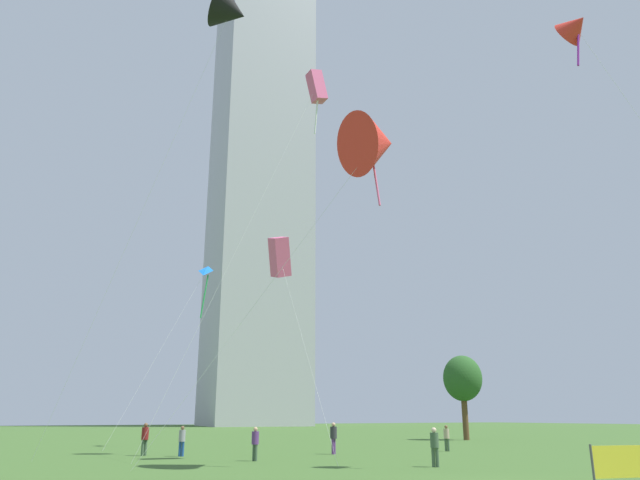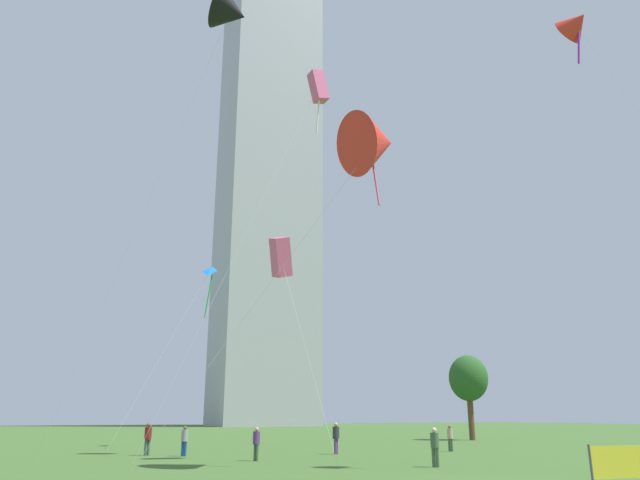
{
  "view_description": "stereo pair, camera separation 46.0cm",
  "coord_description": "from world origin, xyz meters",
  "px_view_note": "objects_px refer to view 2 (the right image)",
  "views": [
    {
      "loc": [
        -14.53,
        -13.86,
        2.12
      ],
      "look_at": [
        -0.9,
        10.16,
        10.31
      ],
      "focal_mm": 33.35,
      "sensor_mm": 36.0,
      "label": 1
    },
    {
      "loc": [
        -14.12,
        -14.08,
        2.12
      ],
      "look_at": [
        -0.9,
        10.16,
        10.31
      ],
      "focal_mm": 33.35,
      "sensor_mm": 36.0,
      "label": 2
    }
  ],
  "objects_px": {
    "kite_flying_4": "(209,279)",
    "kite_flying_5": "(576,24)",
    "person_standing_0": "(185,439)",
    "kite_flying_6": "(281,257)",
    "person_standing_5": "(148,437)",
    "person_standing_2": "(336,436)",
    "person_standing_1": "(256,441)",
    "park_tree_0": "(468,379)",
    "event_banner": "(634,462)",
    "person_standing_3": "(435,444)",
    "kite_flying_1": "(374,143)",
    "distant_highrise_0": "(267,190)",
    "kite_flying_2": "(318,88)",
    "kite_flying_0": "(231,12)",
    "person_standing_4": "(450,436)"
  },
  "relations": [
    {
      "from": "kite_flying_4",
      "to": "kite_flying_5",
      "type": "height_order",
      "value": "kite_flying_5"
    },
    {
      "from": "person_standing_0",
      "to": "kite_flying_6",
      "type": "xyz_separation_m",
      "value": [
        3.12,
        -5.39,
        9.46
      ]
    },
    {
      "from": "person_standing_5",
      "to": "kite_flying_6",
      "type": "distance_m",
      "value": 12.59
    },
    {
      "from": "person_standing_2",
      "to": "person_standing_1",
      "type": "bearing_deg",
      "value": -8.86
    },
    {
      "from": "person_standing_0",
      "to": "park_tree_0",
      "type": "xyz_separation_m",
      "value": [
        29.38,
        9.41,
        4.51
      ]
    },
    {
      "from": "kite_flying_5",
      "to": "event_banner",
      "type": "height_order",
      "value": "kite_flying_5"
    },
    {
      "from": "person_standing_3",
      "to": "event_banner",
      "type": "distance_m",
      "value": 8.26
    },
    {
      "from": "kite_flying_5",
      "to": "person_standing_3",
      "type": "bearing_deg",
      "value": 127.85
    },
    {
      "from": "park_tree_0",
      "to": "kite_flying_1",
      "type": "bearing_deg",
      "value": -138.72
    },
    {
      "from": "kite_flying_4",
      "to": "distant_highrise_0",
      "type": "relative_size",
      "value": 0.12
    },
    {
      "from": "person_standing_2",
      "to": "kite_flying_5",
      "type": "xyz_separation_m",
      "value": [
        4.04,
        -15.98,
        18.9
      ]
    },
    {
      "from": "person_standing_0",
      "to": "kite_flying_4",
      "type": "xyz_separation_m",
      "value": [
        3.8,
        9.17,
        11.19
      ]
    },
    {
      "from": "person_standing_2",
      "to": "kite_flying_1",
      "type": "distance_m",
      "value": 17.08
    },
    {
      "from": "kite_flying_2",
      "to": "kite_flying_4",
      "type": "xyz_separation_m",
      "value": [
        -2.24,
        13.39,
        -10.11
      ]
    },
    {
      "from": "kite_flying_1",
      "to": "event_banner",
      "type": "distance_m",
      "value": 16.83
    },
    {
      "from": "kite_flying_0",
      "to": "kite_flying_2",
      "type": "relative_size",
      "value": 1.08
    },
    {
      "from": "person_standing_0",
      "to": "kite_flying_4",
      "type": "height_order",
      "value": "kite_flying_4"
    },
    {
      "from": "person_standing_1",
      "to": "kite_flying_0",
      "type": "xyz_separation_m",
      "value": [
        -2.85,
        -1.28,
        22.97
      ]
    },
    {
      "from": "person_standing_0",
      "to": "kite_flying_1",
      "type": "relative_size",
      "value": 0.1
    },
    {
      "from": "kite_flying_1",
      "to": "park_tree_0",
      "type": "height_order",
      "value": "kite_flying_1"
    },
    {
      "from": "person_standing_2",
      "to": "kite_flying_1",
      "type": "relative_size",
      "value": 0.11
    },
    {
      "from": "event_banner",
      "to": "kite_flying_0",
      "type": "bearing_deg",
      "value": 125.9
    },
    {
      "from": "park_tree_0",
      "to": "event_banner",
      "type": "distance_m",
      "value": 36.21
    },
    {
      "from": "person_standing_4",
      "to": "person_standing_0",
      "type": "bearing_deg",
      "value": 37.02
    },
    {
      "from": "person_standing_4",
      "to": "kite_flying_6",
      "type": "xyz_separation_m",
      "value": [
        -12.75,
        -1.98,
        9.48
      ]
    },
    {
      "from": "park_tree_0",
      "to": "distant_highrise_0",
      "type": "xyz_separation_m",
      "value": [
        13.99,
        81.64,
        49.37
      ]
    },
    {
      "from": "kite_flying_0",
      "to": "kite_flying_4",
      "type": "relative_size",
      "value": 1.92
    },
    {
      "from": "kite_flying_6",
      "to": "distant_highrise_0",
      "type": "relative_size",
      "value": 0.11
    },
    {
      "from": "park_tree_0",
      "to": "person_standing_2",
      "type": "bearing_deg",
      "value": -150.72
    },
    {
      "from": "kite_flying_6",
      "to": "kite_flying_2",
      "type": "bearing_deg",
      "value": 21.71
    },
    {
      "from": "person_standing_2",
      "to": "kite_flying_6",
      "type": "bearing_deg",
      "value": -2.9
    },
    {
      "from": "kite_flying_6",
      "to": "distant_highrise_0",
      "type": "height_order",
      "value": "distant_highrise_0"
    },
    {
      "from": "kite_flying_4",
      "to": "person_standing_3",
      "type": "bearing_deg",
      "value": -80.34
    },
    {
      "from": "kite_flying_4",
      "to": "kite_flying_0",
      "type": "bearing_deg",
      "value": -106.25
    },
    {
      "from": "distant_highrise_0",
      "to": "kite_flying_0",
      "type": "bearing_deg",
      "value": -106.92
    },
    {
      "from": "kite_flying_0",
      "to": "event_banner",
      "type": "height_order",
      "value": "kite_flying_0"
    },
    {
      "from": "kite_flying_0",
      "to": "kite_flying_1",
      "type": "bearing_deg",
      "value": -45.56
    },
    {
      "from": "kite_flying_1",
      "to": "park_tree_0",
      "type": "bearing_deg",
      "value": 41.28
    },
    {
      "from": "kite_flying_2",
      "to": "kite_flying_6",
      "type": "bearing_deg",
      "value": -158.29
    },
    {
      "from": "person_standing_0",
      "to": "person_standing_3",
      "type": "bearing_deg",
      "value": 155.84
    },
    {
      "from": "person_standing_3",
      "to": "kite_flying_2",
      "type": "xyz_separation_m",
      "value": [
        -1.41,
        8.06,
        21.27
      ]
    },
    {
      "from": "kite_flying_2",
      "to": "distant_highrise_0",
      "type": "relative_size",
      "value": 0.21
    },
    {
      "from": "person_standing_2",
      "to": "park_tree_0",
      "type": "xyz_separation_m",
      "value": [
        21.18,
        11.88,
        4.41
      ]
    },
    {
      "from": "person_standing_1",
      "to": "kite_flying_5",
      "type": "xyz_separation_m",
      "value": [
        10.14,
        -13.26,
        18.99
      ]
    },
    {
      "from": "person_standing_0",
      "to": "distant_highrise_0",
      "type": "bearing_deg",
      "value": -80.87
    },
    {
      "from": "kite_flying_1",
      "to": "distant_highrise_0",
      "type": "distance_m",
      "value": 117.24
    },
    {
      "from": "person_standing_2",
      "to": "person_standing_3",
      "type": "relative_size",
      "value": 1.07
    },
    {
      "from": "kite_flying_2",
      "to": "kite_flying_5",
      "type": "bearing_deg",
      "value": -66.45
    },
    {
      "from": "kite_flying_1",
      "to": "distant_highrise_0",
      "type": "xyz_separation_m",
      "value": [
        38.55,
        103.2,
        40.13
      ]
    },
    {
      "from": "person_standing_4",
      "to": "event_banner",
      "type": "bearing_deg",
      "value": 117.88
    }
  ]
}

